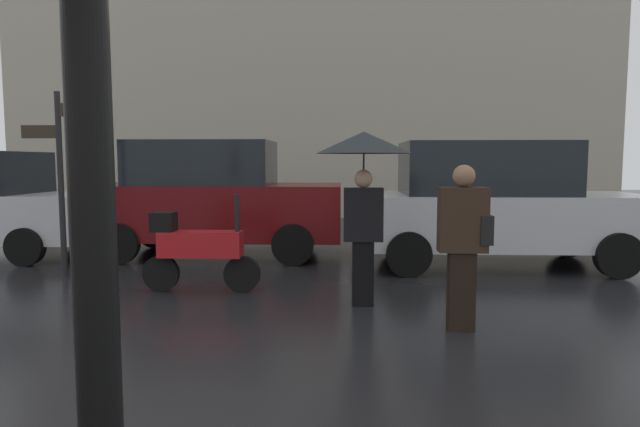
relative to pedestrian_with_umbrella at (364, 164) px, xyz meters
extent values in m
cylinder|color=black|center=(-0.78, -5.02, -0.23)|extent=(0.10, 0.10, 2.77)
cube|color=black|center=(0.00, 0.00, -1.25)|extent=(0.24, 0.16, 0.74)
cube|color=black|center=(0.00, 0.00, -0.57)|extent=(0.44, 0.20, 0.60)
sphere|color=tan|center=(0.00, 0.00, -0.17)|extent=(0.21, 0.21, 0.21)
cylinder|color=black|center=(0.00, 0.00, -0.04)|extent=(0.02, 0.02, 0.30)
cone|color=#272C30|center=(0.00, 0.00, 0.24)|extent=(1.08, 1.08, 0.24)
cube|color=black|center=(0.92, -0.89, -1.23)|extent=(0.25, 0.16, 0.77)
cube|color=#332319|center=(0.92, -0.89, -0.53)|extent=(0.46, 0.21, 0.63)
sphere|color=#936B4C|center=(0.92, -0.89, -0.11)|extent=(0.21, 0.21, 0.21)
cube|color=black|center=(1.13, -0.89, -0.63)|extent=(0.12, 0.24, 0.28)
cylinder|color=black|center=(-1.50, 0.57, -1.39)|extent=(0.46, 0.09, 0.46)
cylinder|color=black|center=(-2.53, 0.57, -1.39)|extent=(0.46, 0.09, 0.46)
cube|color=red|center=(-2.01, 0.57, -1.01)|extent=(1.03, 0.32, 0.32)
cube|color=black|center=(-2.48, 0.57, -0.73)|extent=(0.28, 0.28, 0.24)
cylinder|color=black|center=(-1.55, 0.57, -0.66)|extent=(0.06, 0.06, 0.55)
cube|color=#590C0F|center=(-2.42, 3.20, -0.83)|extent=(4.30, 1.71, 0.91)
cube|color=black|center=(-2.63, 3.20, 0.00)|extent=(2.36, 1.57, 0.74)
cylinder|color=black|center=(-1.02, 4.06, -1.29)|extent=(0.66, 0.18, 0.66)
cylinder|color=black|center=(-1.02, 2.35, -1.29)|extent=(0.66, 0.18, 0.66)
cylinder|color=black|center=(-3.81, 4.06, -1.29)|extent=(0.66, 0.18, 0.66)
cylinder|color=black|center=(-3.81, 2.35, -1.29)|extent=(0.66, 0.18, 0.66)
cube|color=silver|center=(2.17, 2.46, -0.89)|extent=(4.50, 1.76, 0.81)
cube|color=black|center=(1.95, 2.46, -0.08)|extent=(2.48, 1.62, 0.80)
cylinder|color=black|center=(3.64, 3.34, -1.29)|extent=(0.65, 0.18, 0.65)
cylinder|color=black|center=(3.64, 1.58, -1.29)|extent=(0.65, 0.18, 0.65)
cylinder|color=black|center=(0.71, 3.34, -1.29)|extent=(0.65, 0.18, 0.65)
cylinder|color=black|center=(0.71, 1.58, -1.29)|extent=(0.65, 0.18, 0.65)
cylinder|color=black|center=(-5.23, 4.02, -1.32)|extent=(0.60, 0.18, 0.60)
cylinder|color=black|center=(-5.23, 2.16, -1.32)|extent=(0.60, 0.18, 0.60)
cylinder|color=black|center=(-4.17, 1.32, -0.32)|extent=(0.08, 0.08, 2.60)
cube|color=#33281E|center=(-3.89, 1.32, 0.73)|extent=(0.56, 0.04, 0.18)
cube|color=#33281E|center=(-4.43, 1.32, 0.43)|extent=(0.52, 0.04, 0.18)
camera|label=1|loc=(-0.24, -6.18, 0.03)|focal=30.78mm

